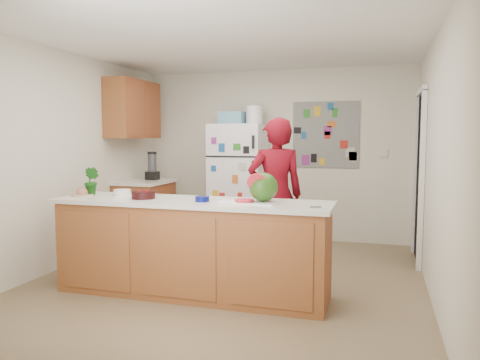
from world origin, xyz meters
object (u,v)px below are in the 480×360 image
(refrigerator, at_px, (239,183))
(watermelon, at_px, (263,187))
(cherry_bowl, at_px, (143,195))
(person, at_px, (276,195))

(refrigerator, relative_size, watermelon, 6.43)
(refrigerator, height_order, cherry_bowl, refrigerator)
(person, distance_m, cherry_bowl, 1.52)
(refrigerator, distance_m, person, 1.60)
(watermelon, xyz_separation_m, cherry_bowl, (-1.19, -0.06, -0.11))
(refrigerator, height_order, watermelon, refrigerator)
(refrigerator, bearing_deg, person, -58.05)
(refrigerator, xyz_separation_m, cherry_bowl, (-0.23, -2.42, 0.11))
(refrigerator, relative_size, cherry_bowl, 7.55)
(person, bearing_deg, watermelon, 71.99)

